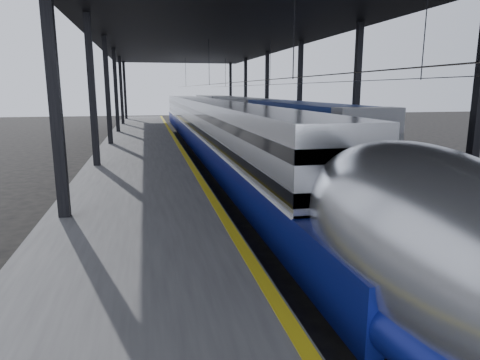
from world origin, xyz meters
name	(u,v)px	position (x,y,z in m)	size (l,w,h in m)	color
ground	(278,296)	(0.00, 0.00, 0.00)	(160.00, 160.00, 0.00)	black
platform	(141,159)	(-3.50, 20.00, 0.50)	(6.00, 80.00, 1.00)	#4C4C4F
yellow_strip	(182,150)	(-0.70, 20.00, 1.00)	(0.30, 80.00, 0.01)	gold
rails	(255,161)	(4.50, 20.00, 0.08)	(6.52, 80.00, 0.16)	slate
canopy	(218,28)	(1.90, 20.00, 9.12)	(18.00, 75.00, 9.47)	black
tgv_train	(210,129)	(2.00, 25.08, 1.99)	(2.97, 65.20, 4.26)	#BABDC2
second_train	(242,118)	(7.00, 35.46, 2.18)	(3.12, 56.05, 4.29)	navy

